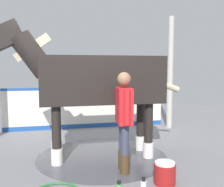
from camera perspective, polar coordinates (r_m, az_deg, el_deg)
The scene contains 7 objects.
ground_plane at distance 5.25m, azimuth -3.92°, elevation -13.18°, with size 16.00×16.00×0.02m, color gray.
wet_patch at distance 5.12m, azimuth -2.19°, elevation -13.53°, with size 2.46×2.46×0.00m, color #4C4C54.
barrier_wall at distance 7.32m, azimuth -5.65°, elevation -3.39°, with size 3.51×2.84×1.14m.
roof_post_far at distance 7.42m, azimuth 12.59°, elevation 4.39°, with size 0.16×0.16×3.06m, color #B7B2A8.
horse at distance 4.82m, azimuth -3.60°, elevation 2.64°, with size 2.88×2.37×2.50m.
handler at distance 4.19m, azimuth 2.61°, elevation -4.81°, with size 0.44×0.56×1.62m.
wash_bucket at distance 4.04m, azimuth 11.43°, elevation -16.63°, with size 0.32×0.32×0.33m.
Camera 1 is at (-2.50, 4.29, 1.70)m, focal length 41.91 mm.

